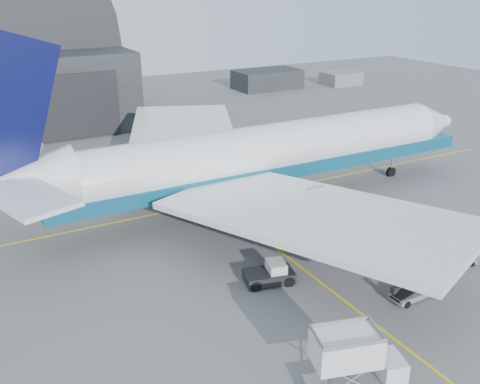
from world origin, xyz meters
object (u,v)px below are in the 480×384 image
airliner (254,156)px  catering_truck (353,362)px  belt_loader_a (415,292)px  belt_loader_b (451,255)px  pushback_tug (270,275)px

airliner → catering_truck: (-8.66, -26.16, -3.52)m
catering_truck → belt_loader_a: catering_truck is taller
airliner → catering_truck: size_ratio=9.31×
catering_truck → belt_loader_b: catering_truck is taller
airliner → catering_truck: airliner is taller
airliner → belt_loader_b: 20.70m
belt_loader_a → belt_loader_b: size_ratio=1.09×
belt_loader_b → belt_loader_a: bearing=-117.5°
pushback_tug → airliner: bearing=78.8°
catering_truck → belt_loader_b: bearing=40.4°
catering_truck → belt_loader_a: 11.76m
catering_truck → belt_loader_a: (10.40, 5.29, -1.46)m
belt_loader_b → catering_truck: bearing=-114.2°
pushback_tug → belt_loader_b: bearing=-2.0°
airliner → pushback_tug: (-6.49, -13.81, -4.83)m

